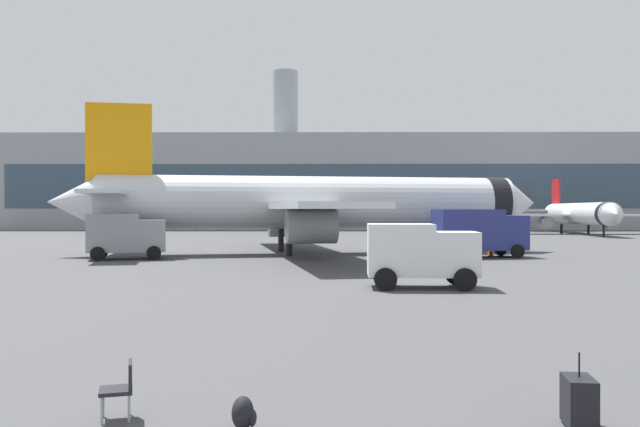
{
  "coord_description": "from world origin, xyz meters",
  "views": [
    {
      "loc": [
        -0.2,
        -2.73,
        3.16
      ],
      "look_at": [
        -0.48,
        26.6,
        3.0
      ],
      "focal_mm": 36.46,
      "sensor_mm": 36.0,
      "label": 1
    }
  ],
  "objects_px": {
    "airplane_taxiing": "(578,214)",
    "safety_cone_far": "(490,250)",
    "airplane_at_gate": "(309,203)",
    "gate_chair": "(121,386)",
    "fuel_truck": "(478,231)",
    "rolling_suitcase": "(579,401)",
    "cargo_van": "(420,252)",
    "traveller_backpack": "(244,413)",
    "safety_cone_mid": "(288,242)",
    "safety_cone_near": "(406,247)",
    "service_truck": "(126,234)"
  },
  "relations": [
    {
      "from": "airplane_taxiing",
      "to": "safety_cone_far",
      "type": "height_order",
      "value": "airplane_taxiing"
    },
    {
      "from": "airplane_at_gate",
      "to": "gate_chair",
      "type": "bearing_deg",
      "value": -92.86
    },
    {
      "from": "airplane_at_gate",
      "to": "safety_cone_far",
      "type": "relative_size",
      "value": 45.62
    },
    {
      "from": "fuel_truck",
      "to": "rolling_suitcase",
      "type": "bearing_deg",
      "value": -100.83
    },
    {
      "from": "cargo_van",
      "to": "traveller_backpack",
      "type": "xyz_separation_m",
      "value": [
        -5.01,
        -17.02,
        -1.22
      ]
    },
    {
      "from": "airplane_taxiing",
      "to": "safety_cone_mid",
      "type": "relative_size",
      "value": 42.89
    },
    {
      "from": "safety_cone_near",
      "to": "rolling_suitcase",
      "type": "distance_m",
      "value": 38.99
    },
    {
      "from": "cargo_van",
      "to": "safety_cone_near",
      "type": "relative_size",
      "value": 5.63
    },
    {
      "from": "fuel_truck",
      "to": "cargo_van",
      "type": "height_order",
      "value": "fuel_truck"
    },
    {
      "from": "cargo_van",
      "to": "rolling_suitcase",
      "type": "xyz_separation_m",
      "value": [
        -0.17,
        -16.93,
        -1.06
      ]
    },
    {
      "from": "gate_chair",
      "to": "traveller_backpack",
      "type": "bearing_deg",
      "value": -13.07
    },
    {
      "from": "airplane_at_gate",
      "to": "cargo_van",
      "type": "bearing_deg",
      "value": -76.26
    },
    {
      "from": "cargo_van",
      "to": "gate_chair",
      "type": "relative_size",
      "value": 5.19
    },
    {
      "from": "airplane_at_gate",
      "to": "fuel_truck",
      "type": "bearing_deg",
      "value": -17.9
    },
    {
      "from": "cargo_van",
      "to": "traveller_backpack",
      "type": "distance_m",
      "value": 17.79
    },
    {
      "from": "safety_cone_mid",
      "to": "traveller_backpack",
      "type": "distance_m",
      "value": 48.15
    },
    {
      "from": "safety_cone_far",
      "to": "traveller_backpack",
      "type": "relative_size",
      "value": 1.63
    },
    {
      "from": "cargo_van",
      "to": "safety_cone_near",
      "type": "distance_m",
      "value": 22.13
    },
    {
      "from": "service_truck",
      "to": "safety_cone_far",
      "type": "distance_m",
      "value": 24.4
    },
    {
      "from": "safety_cone_mid",
      "to": "gate_chair",
      "type": "distance_m",
      "value": 47.66
    },
    {
      "from": "service_truck",
      "to": "safety_cone_far",
      "type": "height_order",
      "value": "service_truck"
    },
    {
      "from": "service_truck",
      "to": "cargo_van",
      "type": "bearing_deg",
      "value": -42.08
    },
    {
      "from": "airplane_taxiing",
      "to": "airplane_at_gate",
      "type": "bearing_deg",
      "value": -132.06
    },
    {
      "from": "airplane_at_gate",
      "to": "gate_chair",
      "type": "distance_m",
      "value": 37.46
    },
    {
      "from": "airplane_at_gate",
      "to": "service_truck",
      "type": "xyz_separation_m",
      "value": [
        -11.59,
        -5.67,
        -2.05
      ]
    },
    {
      "from": "traveller_backpack",
      "to": "safety_cone_far",
      "type": "bearing_deg",
      "value": 70.6
    },
    {
      "from": "cargo_van",
      "to": "safety_cone_far",
      "type": "relative_size",
      "value": 5.71
    },
    {
      "from": "cargo_van",
      "to": "traveller_backpack",
      "type": "height_order",
      "value": "cargo_van"
    },
    {
      "from": "rolling_suitcase",
      "to": "safety_cone_near",
      "type": "bearing_deg",
      "value": 86.59
    },
    {
      "from": "rolling_suitcase",
      "to": "service_truck",
      "type": "bearing_deg",
      "value": 117.28
    },
    {
      "from": "fuel_truck",
      "to": "traveller_backpack",
      "type": "height_order",
      "value": "fuel_truck"
    },
    {
      "from": "airplane_taxiing",
      "to": "fuel_truck",
      "type": "height_order",
      "value": "airplane_taxiing"
    },
    {
      "from": "airplane_taxiing",
      "to": "cargo_van",
      "type": "bearing_deg",
      "value": -116.4
    },
    {
      "from": "safety_cone_mid",
      "to": "rolling_suitcase",
      "type": "height_order",
      "value": "rolling_suitcase"
    },
    {
      "from": "service_truck",
      "to": "cargo_van",
      "type": "xyz_separation_m",
      "value": [
        16.65,
        -15.03,
        -0.16
      ]
    },
    {
      "from": "fuel_truck",
      "to": "cargo_van",
      "type": "distance_m",
      "value": 18.16
    },
    {
      "from": "airplane_at_gate",
      "to": "airplane_taxiing",
      "type": "relative_size",
      "value": 1.37
    },
    {
      "from": "traveller_backpack",
      "to": "gate_chair",
      "type": "xyz_separation_m",
      "value": [
        -1.91,
        0.44,
        0.27
      ]
    },
    {
      "from": "airplane_taxiing",
      "to": "service_truck",
      "type": "bearing_deg",
      "value": -136.44
    },
    {
      "from": "service_truck",
      "to": "traveller_backpack",
      "type": "distance_m",
      "value": 34.13
    },
    {
      "from": "service_truck",
      "to": "fuel_truck",
      "type": "relative_size",
      "value": 0.82
    },
    {
      "from": "cargo_van",
      "to": "safety_cone_far",
      "type": "xyz_separation_m",
      "value": [
        7.48,
        18.45,
        -1.06
      ]
    },
    {
      "from": "airplane_taxiing",
      "to": "cargo_van",
      "type": "height_order",
      "value": "airplane_taxiing"
    },
    {
      "from": "rolling_suitcase",
      "to": "traveller_backpack",
      "type": "distance_m",
      "value": 4.85
    },
    {
      "from": "service_truck",
      "to": "traveller_backpack",
      "type": "height_order",
      "value": "service_truck"
    },
    {
      "from": "fuel_truck",
      "to": "safety_cone_far",
      "type": "xyz_separation_m",
      "value": [
        1.15,
        1.43,
        -1.39
      ]
    },
    {
      "from": "rolling_suitcase",
      "to": "gate_chair",
      "type": "xyz_separation_m",
      "value": [
        -6.76,
        0.35,
        0.11
      ]
    },
    {
      "from": "cargo_van",
      "to": "safety_cone_near",
      "type": "height_order",
      "value": "cargo_van"
    },
    {
      "from": "service_truck",
      "to": "safety_cone_mid",
      "type": "relative_size",
      "value": 8.58
    },
    {
      "from": "service_truck",
      "to": "safety_cone_near",
      "type": "height_order",
      "value": "service_truck"
    }
  ]
}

